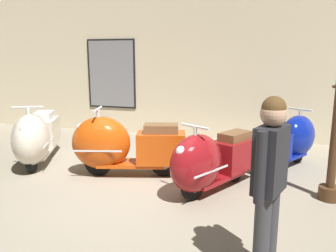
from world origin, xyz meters
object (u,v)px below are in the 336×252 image
object	(u,v)px
scooter_0	(36,138)
scooter_2	(209,161)
scooter_3	(290,140)
visitor_1	(269,176)
scooter_1	(120,145)

from	to	relation	value
scooter_0	scooter_2	xyz separation A→B (m)	(3.06, -0.38, -0.04)
scooter_3	visitor_1	world-z (taller)	visitor_1
scooter_0	scooter_3	world-z (taller)	scooter_0
scooter_0	visitor_1	size ratio (longest dim) A/B	1.17
scooter_0	scooter_2	distance (m)	3.08
scooter_1	scooter_2	xyz separation A→B (m)	(1.47, -0.31, -0.04)
scooter_1	visitor_1	world-z (taller)	visitor_1
scooter_1	scooter_3	xyz separation A→B (m)	(2.61, 1.30, -0.05)
scooter_0	scooter_2	world-z (taller)	scooter_0
scooter_0	scooter_3	distance (m)	4.38
scooter_3	scooter_1	bearing A→B (deg)	148.98
scooter_1	visitor_1	size ratio (longest dim) A/B	1.18
scooter_1	scooter_3	world-z (taller)	scooter_1
scooter_0	scooter_3	size ratio (longest dim) A/B	1.16
scooter_3	visitor_1	xyz separation A→B (m)	(-0.38, -3.28, 0.46)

